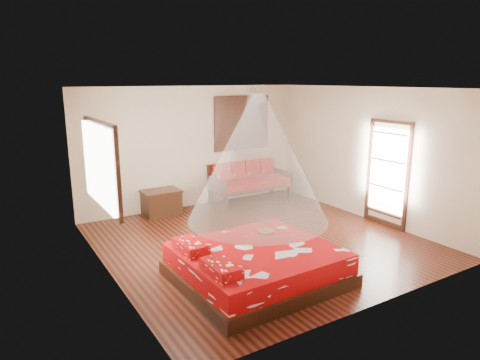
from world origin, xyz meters
name	(u,v)px	position (x,y,z in m)	size (l,w,h in m)	color
room	(260,168)	(0.00, 0.00, 1.40)	(5.54, 5.54, 2.84)	black
bed	(256,264)	(-0.94, -1.30, 0.25)	(2.34, 2.12, 0.65)	black
daybed	(249,180)	(1.30, 2.39, 0.52)	(1.95, 0.87, 0.98)	black
storage_chest	(161,202)	(-0.96, 2.45, 0.28)	(0.82, 0.60, 0.56)	black
shutter_panel	(242,123)	(1.30, 2.72, 1.90)	(1.52, 0.06, 1.32)	black
window_left	(103,165)	(-2.71, 0.20, 1.70)	(0.10, 1.74, 1.34)	black
glazed_door	(387,174)	(2.72, -0.60, 1.07)	(0.08, 1.02, 2.16)	black
wine_tray	(266,229)	(-0.41, -0.81, 0.56)	(0.27, 0.27, 0.22)	brown
mosquito_net_main	(258,159)	(-0.92, -1.30, 1.85)	(2.03, 2.03, 1.80)	silver
mosquito_net_daybed	(252,120)	(1.30, 2.25, 2.00)	(0.88, 0.88, 1.50)	silver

